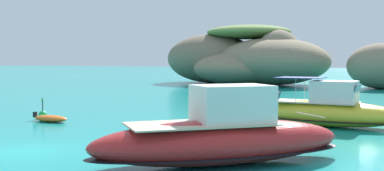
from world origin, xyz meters
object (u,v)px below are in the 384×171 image
islet_large (246,59)px  dinghy_tender (51,118)px  channel_buoy (43,114)px  motorboat_yellow (327,111)px  motorboat_red (221,138)px

islet_large → dinghy_tender: 50.18m
channel_buoy → motorboat_yellow: bearing=14.4°
dinghy_tender → channel_buoy: bearing=148.2°
islet_large → channel_buoy: size_ratio=22.92×
islet_large → dinghy_tender: (4.00, -49.88, -3.74)m
motorboat_yellow → dinghy_tender: bearing=-161.3°
dinghy_tender → channel_buoy: channel_buoy is taller
motorboat_red → islet_large: bearing=108.4°
motorboat_red → dinghy_tender: bearing=154.6°
channel_buoy → islet_large: bearing=92.9°
motorboat_red → channel_buoy: bearing=154.0°
motorboat_red → channel_buoy: 18.36m
islet_large → motorboat_red: 60.09m
islet_large → motorboat_yellow: 48.92m
islet_large → channel_buoy: islet_large is taller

